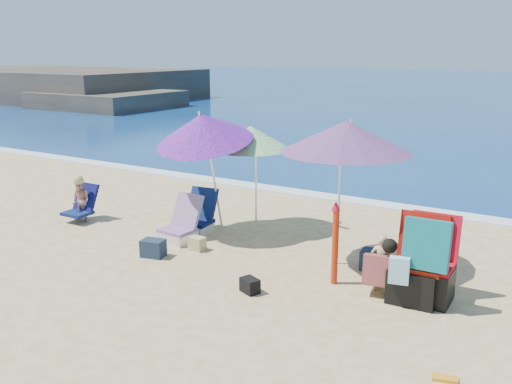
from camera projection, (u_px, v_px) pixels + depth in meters
The scene contains 18 objects.
ground at pixel (237, 286), 7.91m from camera, with size 120.00×120.00×0.00m.
foam at pixel (368, 203), 12.12m from camera, with size 120.00×0.50×0.04m.
headland at pixel (59, 90), 37.91m from camera, with size 20.50×11.50×2.60m.
umbrella_turquoise at pixel (346, 137), 8.26m from camera, with size 2.44×2.44×2.23m.
umbrella_striped at pixel (251, 138), 10.04m from camera, with size 1.80×1.80×1.93m.
umbrella_blue at pixel (203, 128), 9.66m from camera, with size 1.81×1.87×2.33m.
furled_umbrella at pixel (335, 239), 7.84m from camera, with size 0.13×0.13×1.20m.
chair_navy at pixel (197, 221), 10.18m from camera, with size 0.62×0.77×0.77m.
chair_rainbow at pixel (180, 229), 9.75m from camera, with size 0.59×0.71×0.77m.
camp_chair_left at pixel (416, 276), 7.40m from camera, with size 0.68×0.69×1.12m.
camp_chair_right at pixel (427, 270), 7.34m from camera, with size 0.71×0.89×1.18m.
person_center at pixel (383, 266), 7.57m from camera, with size 0.62×0.57×0.82m.
person_left at pixel (81, 200), 10.82m from camera, with size 0.51×0.62×0.90m.
bag_navy_a at pixel (153, 248), 9.00m from camera, with size 0.40×0.33×0.28m.
bag_tan at pixel (197, 243), 9.31m from camera, with size 0.27×0.20×0.22m.
bag_navy_b at pixel (374, 260), 8.47m from camera, with size 0.43×0.35×0.29m.
bag_black_b at pixel (250, 285), 7.68m from camera, with size 0.31×0.27×0.20m.
orange_item at pixel (445, 379), 5.66m from camera, with size 0.27×0.18×0.03m.
Camera 1 is at (4.07, -6.12, 3.21)m, focal length 39.77 mm.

